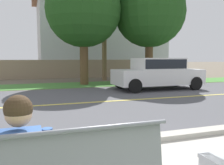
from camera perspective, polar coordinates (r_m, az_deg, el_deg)
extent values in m
plane|color=#665B4C|center=(9.74, -10.22, -3.36)|extent=(140.00, 140.00, 0.00)
cube|color=#ADA89E|center=(4.38, 1.56, -13.97)|extent=(44.00, 0.30, 0.11)
cube|color=#515156|center=(8.28, -8.62, -4.92)|extent=(52.00, 8.00, 0.01)
cube|color=#E0CC4C|center=(8.28, -8.62, -4.88)|extent=(48.00, 0.14, 0.01)
cube|color=#478438|center=(13.79, -12.85, -0.69)|extent=(48.00, 2.80, 0.02)
cylinder|color=slate|center=(1.88, -11.73, -11.27)|extent=(1.76, 0.04, 0.04)
cube|color=#33599E|center=(2.16, -20.86, -17.16)|extent=(0.34, 0.20, 0.52)
cylinder|color=#33599E|center=(2.17, -14.94, -16.26)|extent=(0.09, 0.09, 0.46)
sphere|color=tan|center=(2.05, -21.25, -6.93)|extent=(0.21, 0.21, 0.21)
sphere|color=#382819|center=(2.04, -21.29, -5.83)|extent=(0.22, 0.22, 0.22)
cube|color=silver|center=(12.03, 10.74, 1.34)|extent=(4.30, 1.76, 0.72)
cube|color=silver|center=(11.99, 10.79, 4.30)|extent=(2.24, 1.58, 0.60)
cube|color=black|center=(11.99, 10.79, 4.39)|extent=(2.15, 1.62, 0.43)
cylinder|color=black|center=(12.25, 19.18, -0.21)|extent=(0.64, 0.18, 0.64)
cylinder|color=black|center=(13.60, 14.82, 0.49)|extent=(0.64, 0.18, 0.64)
cylinder|color=black|center=(10.58, 5.43, -0.81)|extent=(0.64, 0.18, 0.64)
cylinder|color=black|center=(12.12, 2.14, 0.05)|extent=(0.64, 0.18, 0.64)
cylinder|color=brown|center=(14.00, -6.62, 4.95)|extent=(0.48, 0.48, 2.67)
sphere|color=#1E4719|center=(14.26, -6.76, 16.82)|extent=(4.27, 4.27, 4.27)
cylinder|color=brown|center=(15.27, 8.71, 5.11)|extent=(0.48, 0.48, 2.73)
sphere|color=#1E4719|center=(15.53, 8.89, 16.26)|extent=(4.37, 4.37, 4.37)
cylinder|color=brown|center=(16.89, -1.86, 15.07)|extent=(0.32, 0.32, 8.51)
cube|color=gray|center=(18.99, -7.80, 3.24)|extent=(13.00, 0.36, 1.40)
cube|color=#B7BCC1|center=(22.76, -2.97, 10.13)|extent=(10.83, 6.40, 6.50)
cube|color=brown|center=(23.30, -3.02, 18.87)|extent=(11.69, 6.91, 0.60)
cube|color=#232833|center=(19.09, -7.42, 11.91)|extent=(1.10, 0.06, 1.30)
cube|color=#232833|center=(20.63, 6.23, 11.46)|extent=(1.10, 0.06, 1.30)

